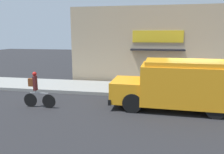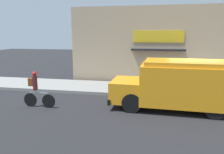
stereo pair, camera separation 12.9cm
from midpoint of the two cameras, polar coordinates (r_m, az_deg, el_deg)
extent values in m
plane|color=#232326|center=(11.94, 19.72, -5.69)|extent=(70.00, 70.00, 0.00)
cube|color=gray|center=(13.31, 18.76, -3.54)|extent=(28.00, 2.92, 0.18)
cube|color=tan|center=(14.76, 18.35, 7.62)|extent=(15.20, 0.18, 5.13)
cube|color=gold|center=(14.50, 11.58, 10.33)|extent=(3.21, 0.05, 0.76)
cube|color=black|center=(14.23, 11.47, 6.98)|extent=(3.37, 0.65, 0.10)
cube|color=orange|center=(10.16, 18.86, -1.82)|extent=(4.10, 2.28, 1.71)
cube|color=orange|center=(10.28, 3.66, -3.29)|extent=(1.41, 2.01, 0.94)
cube|color=orange|center=(10.00, 19.20, 3.50)|extent=(3.78, 2.09, 0.19)
cube|color=black|center=(10.49, 0.22, -5.08)|extent=(0.19, 2.10, 0.24)
cube|color=red|center=(11.36, 12.61, 0.27)|extent=(0.04, 0.44, 0.44)
cylinder|color=black|center=(11.20, 6.13, -3.95)|extent=(0.85, 0.29, 0.84)
cylinder|color=black|center=(9.46, 4.91, -6.76)|extent=(0.85, 0.29, 0.84)
cylinder|color=black|center=(11.36, 23.14, -4.59)|extent=(0.85, 0.29, 0.84)
cylinder|color=black|center=(9.65, 25.11, -7.45)|extent=(0.85, 0.29, 0.84)
cylinder|color=black|center=(10.40, -16.52, -6.11)|extent=(0.64, 0.05, 0.64)
cylinder|color=black|center=(10.86, -20.85, -5.66)|extent=(0.64, 0.05, 0.64)
cylinder|color=#999EA3|center=(10.52, -18.86, -3.96)|extent=(0.88, 0.06, 0.04)
cylinder|color=#999EA3|center=(10.59, -19.63, -3.58)|extent=(0.04, 0.04, 0.12)
cube|color=#561E1E|center=(10.50, -19.77, -1.54)|extent=(0.12, 0.20, 0.65)
sphere|color=red|center=(10.42, -19.92, 0.76)|extent=(0.19, 0.19, 0.19)
cube|color=brown|center=(10.60, -20.66, -1.33)|extent=(0.26, 0.15, 0.36)
camera|label=1|loc=(0.06, -90.32, -0.06)|focal=35.00mm
camera|label=2|loc=(0.06, 89.68, 0.06)|focal=35.00mm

